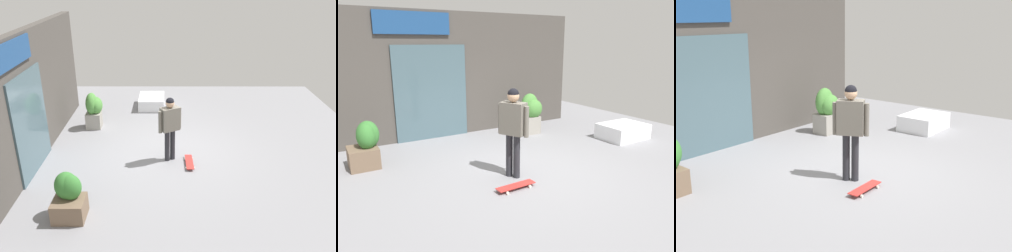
{
  "view_description": "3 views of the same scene",
  "coord_description": "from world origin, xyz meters",
  "views": [
    {
      "loc": [
        -8.6,
        -0.13,
        4.61
      ],
      "look_at": [
        -0.52,
        -0.11,
        1.02
      ],
      "focal_mm": 37.76,
      "sensor_mm": 36.0,
      "label": 1
    },
    {
      "loc": [
        -3.53,
        -5.12,
        2.54
      ],
      "look_at": [
        -0.52,
        -0.11,
        1.02
      ],
      "focal_mm": 34.63,
      "sensor_mm": 36.0,
      "label": 2
    },
    {
      "loc": [
        -6.06,
        -4.53,
        2.89
      ],
      "look_at": [
        -0.52,
        -0.11,
        1.02
      ],
      "focal_mm": 45.52,
      "sensor_mm": 36.0,
      "label": 3
    }
  ],
  "objects": [
    {
      "name": "building_facade",
      "position": [
        -0.05,
        3.32,
        1.66
      ],
      "size": [
        7.37,
        0.31,
        3.34
      ],
      "color": "#4C4742",
      "rests_on": "ground_plane"
    },
    {
      "name": "planter_box_right",
      "position": [
        1.71,
        2.22,
        0.61
      ],
      "size": [
        0.58,
        0.52,
        1.14
      ],
      "color": "gray",
      "rests_on": "ground_plane"
    },
    {
      "name": "snow_ledge",
      "position": [
        3.54,
        0.49,
        0.2
      ],
      "size": [
        1.21,
        0.9,
        0.4
      ],
      "primitive_type": "cube",
      "color": "white",
      "rests_on": "ground_plane"
    },
    {
      "name": "ground_plane",
      "position": [
        0.0,
        0.0,
        0.0
      ],
      "size": [
        12.0,
        12.0,
        0.0
      ],
      "primitive_type": "plane",
      "color": "gray"
    },
    {
      "name": "planter_box_left",
      "position": [
        -2.73,
        1.87,
        0.48
      ],
      "size": [
        0.65,
        0.64,
        0.97
      ],
      "color": "brown",
      "rests_on": "ground_plane"
    },
    {
      "name": "skateboarder",
      "position": [
        -0.39,
        -0.16,
        1.07
      ],
      "size": [
        0.45,
        0.58,
        1.73
      ],
      "rotation": [
        0.0,
        0.0,
        -2.65
      ],
      "color": "#28282D",
      "rests_on": "ground_plane"
    },
    {
      "name": "skateboard",
      "position": [
        -0.64,
        -0.66,
        0.06
      ],
      "size": [
        0.76,
        0.25,
        0.08
      ],
      "rotation": [
        0.0,
        0.0,
        -3.11
      ],
      "color": "red",
      "rests_on": "ground_plane"
    }
  ]
}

